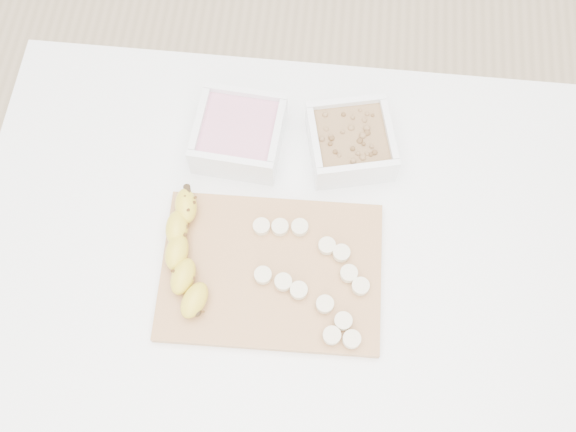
# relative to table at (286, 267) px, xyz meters

# --- Properties ---
(ground) EXTENTS (3.50, 3.50, 0.00)m
(ground) POSITION_rel_table_xyz_m (0.00, 0.00, -0.65)
(ground) COLOR #C6AD89
(ground) RESTS_ON ground
(table) EXTENTS (1.00, 0.70, 0.75)m
(table) POSITION_rel_table_xyz_m (0.00, 0.00, 0.00)
(table) COLOR white
(table) RESTS_ON ground
(bowl_yogurt) EXTENTS (0.15, 0.15, 0.06)m
(bowl_yogurt) POSITION_rel_table_xyz_m (-0.09, 0.18, 0.13)
(bowl_yogurt) COLOR white
(bowl_yogurt) RESTS_ON table
(bowl_granola) EXTENTS (0.16, 0.16, 0.06)m
(bowl_granola) POSITION_rel_table_xyz_m (0.09, 0.18, 0.13)
(bowl_granola) COLOR white
(bowl_granola) RESTS_ON table
(cutting_board) EXTENTS (0.34, 0.25, 0.01)m
(cutting_board) POSITION_rel_table_xyz_m (-0.02, -0.04, 0.10)
(cutting_board) COLOR tan
(cutting_board) RESTS_ON table
(banana) EXTENTS (0.06, 0.20, 0.03)m
(banana) POSITION_rel_table_xyz_m (-0.15, -0.04, 0.13)
(banana) COLOR gold
(banana) RESTS_ON cutting_board
(banana_slices) EXTENTS (0.18, 0.19, 0.02)m
(banana_slices) POSITION_rel_table_xyz_m (0.05, -0.05, 0.12)
(banana_slices) COLOR beige
(banana_slices) RESTS_ON cutting_board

